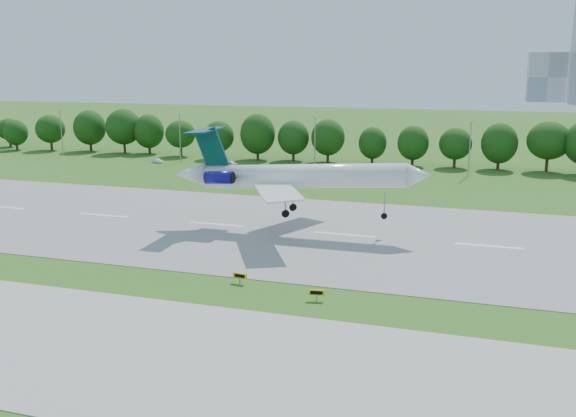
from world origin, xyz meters
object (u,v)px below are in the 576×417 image
at_px(airliner, 290,175).
at_px(taxi_sign_left, 240,276).
at_px(service_vehicle_b, 231,163).
at_px(service_vehicle_a, 157,161).

distance_m(airliner, taxi_sign_left, 25.15).
distance_m(taxi_sign_left, service_vehicle_b, 86.18).
bearing_deg(service_vehicle_a, service_vehicle_b, -72.25).
distance_m(service_vehicle_a, service_vehicle_b, 19.59).
relative_size(airliner, service_vehicle_a, 11.73).
xyz_separation_m(taxi_sign_left, service_vehicle_b, (-33.92, 79.22, -0.27)).
bearing_deg(service_vehicle_b, service_vehicle_a, 116.77).
bearing_deg(service_vehicle_a, airliner, -121.50).
height_order(service_vehicle_a, service_vehicle_b, service_vehicle_b).
xyz_separation_m(airliner, service_vehicle_a, (-51.87, 54.25, -7.83)).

